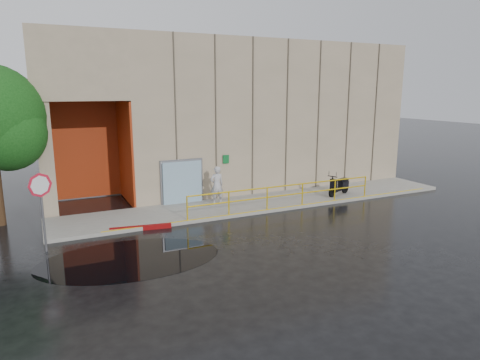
% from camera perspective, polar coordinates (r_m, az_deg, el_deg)
% --- Properties ---
extents(ground, '(120.00, 120.00, 0.00)m').
position_cam_1_polar(ground, '(15.49, -1.45, -8.74)').
color(ground, black).
rests_on(ground, ground).
extents(sidewalk, '(20.00, 3.00, 0.15)m').
position_cam_1_polar(sidewalk, '(21.02, 3.49, -2.95)').
color(sidewalk, gray).
rests_on(sidewalk, ground).
extents(building, '(20.00, 10.17, 8.00)m').
position_cam_1_polar(building, '(26.63, -1.15, 9.22)').
color(building, gray).
rests_on(building, ground).
extents(guardrail, '(9.56, 0.06, 1.03)m').
position_cam_1_polar(guardrail, '(19.86, 6.03, -2.08)').
color(guardrail, gold).
rests_on(guardrail, sidewalk).
extents(person, '(0.66, 0.44, 1.80)m').
position_cam_1_polar(person, '(20.25, -3.11, -0.68)').
color(person, '#B0AFB5').
rests_on(person, sidewalk).
extents(scooter, '(1.75, 1.07, 1.32)m').
position_cam_1_polar(scooter, '(22.47, 13.11, -0.09)').
color(scooter, black).
rests_on(scooter, sidewalk).
extents(stop_sign, '(0.75, 0.42, 2.77)m').
position_cam_1_polar(stop_sign, '(15.83, -25.00, -1.86)').
color(stop_sign, slate).
rests_on(stop_sign, ground).
extents(red_curb, '(2.40, 0.55, 0.18)m').
position_cam_1_polar(red_curb, '(17.54, -13.08, -6.24)').
color(red_curb, maroon).
rests_on(red_curb, ground).
extents(puddle, '(6.29, 4.26, 0.01)m').
position_cam_1_polar(puddle, '(14.79, -14.46, -10.16)').
color(puddle, black).
rests_on(puddle, ground).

